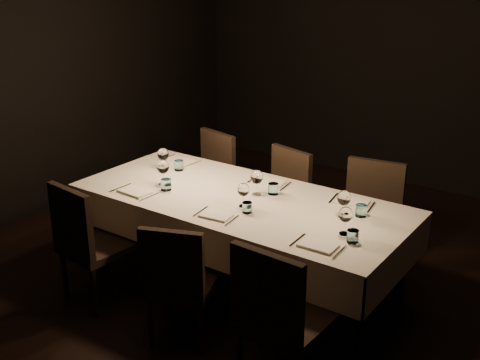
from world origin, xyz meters
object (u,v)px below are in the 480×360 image
Objects in this scene: chair_far_right at (369,216)px; dining_table at (240,207)px; chair_near_right at (278,314)px; chair_far_left at (209,177)px; chair_near_left at (87,239)px; chair_far_center at (282,197)px; chair_near_center at (178,278)px.

dining_table is at bearing -142.68° from chair_far_right.
chair_near_right is at bearing -44.65° from dining_table.
chair_far_left is (-0.88, 0.75, -0.17)m from dining_table.
chair_far_center is at bearing -108.59° from chair_near_left.
chair_near_center is at bearing -174.65° from chair_near_left.
chair_far_right is at bearing -128.12° from chair_near_left.
chair_near_left is at bearing -74.26° from chair_far_left.
chair_near_right is at bearing -175.76° from chair_near_left.
chair_near_left reaches higher than chair_far_left.
chair_far_right is (0.72, 0.75, -0.16)m from dining_table.
chair_far_center is 0.80m from chair_far_right.
chair_far_left is at bearing -80.70° from chair_near_left.
dining_table is 0.77m from chair_far_center.
dining_table is 1.17m from chair_far_left.
chair_near_left is at bearing -134.29° from dining_table.
chair_far_right reaches higher than chair_near_left.
chair_near_center is 0.96× the size of chair_far_center.
chair_far_center is (-0.95, 1.60, -0.03)m from chair_near_right.
chair_far_left is 0.80m from chair_far_center.
chair_far_left reaches higher than chair_far_center.
chair_near_left is at bearing -22.57° from chair_near_center.
chair_near_right is 1.02× the size of chair_far_right.
chair_near_left is at bearing -101.31° from chair_far_center.
chair_near_right reaches higher than chair_far_right.
chair_far_center is at bearing 171.76° from chair_far_right.
chair_near_left is 1.56m from chair_far_left.
chair_far_right is at bearing -82.20° from chair_near_right.
chair_near_left reaches higher than chair_near_center.
chair_near_center is 1.57m from chair_far_center.
chair_near_left is 0.99× the size of chair_far_right.
chair_near_center is 0.92× the size of chair_far_right.
chair_near_left is 1.04× the size of chair_far_center.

